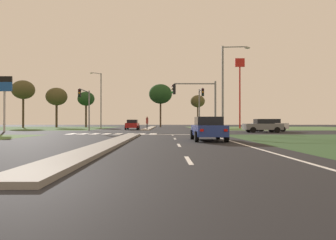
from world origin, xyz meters
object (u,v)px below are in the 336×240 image
(traffic_signal_far_right, at_px, (201,102))
(treeline_fifth, at_px, (198,101))
(treeline_third, at_px, (86,99))
(car_red_near, at_px, (132,125))
(car_blue_second, at_px, (208,128))
(treeline_second, at_px, (57,97))
(treeline_fourth, at_px, (161,94))
(street_lamp_second, at_px, (225,84))
(fuel_price_totem, at_px, (4,91))
(car_grey_third, at_px, (263,126))
(traffic_signal_far_left, at_px, (86,102))
(fastfood_pole_sign, at_px, (240,78))
(pedestrian_at_median, at_px, (147,121))
(car_white_fourth, at_px, (270,125))
(traffic_signal_near_right, at_px, (199,98))
(treeline_near, at_px, (23,90))
(street_lamp_third, at_px, (100,98))

(traffic_signal_far_right, bearing_deg, treeline_fifth, 84.44)
(treeline_third, bearing_deg, traffic_signal_far_right, -51.22)
(car_red_near, relative_size, treeline_fifth, 0.61)
(car_blue_second, bearing_deg, traffic_signal_far_right, 84.43)
(treeline_second, xyz_separation_m, treeline_fourth, (23.02, 2.91, 0.89))
(street_lamp_second, height_order, treeline_third, street_lamp_second)
(street_lamp_second, bearing_deg, fuel_price_totem, 163.99)
(car_red_near, relative_size, treeline_third, 0.56)
(traffic_signal_far_right, height_order, fuel_price_totem, fuel_price_totem)
(fuel_price_totem, height_order, treeline_fifth, treeline_fifth)
(car_grey_third, relative_size, treeline_fourth, 0.42)
(traffic_signal_far_left, bearing_deg, car_blue_second, -57.91)
(fastfood_pole_sign, xyz_separation_m, fuel_price_totem, (-33.50, -20.29, -4.61))
(fuel_price_totem, bearing_deg, treeline_second, 98.61)
(treeline_fifth, bearing_deg, car_red_near, -119.41)
(car_grey_third, xyz_separation_m, treeline_third, (-28.70, 34.42, 5.60))
(traffic_signal_far_right, xyz_separation_m, fuel_price_totem, (-24.09, -3.73, 1.01))
(car_blue_second, bearing_deg, fuel_price_totem, 141.33)
(pedestrian_at_median, bearing_deg, car_red_near, -2.74)
(car_blue_second, xyz_separation_m, treeline_third, (-20.38, 49.30, 5.61))
(treeline_second, height_order, treeline_fifth, treeline_second)
(car_white_fourth, bearing_deg, treeline_second, 51.21)
(car_red_near, bearing_deg, pedestrian_at_median, 133.50)
(traffic_signal_near_right, bearing_deg, treeline_third, 117.72)
(car_blue_second, bearing_deg, treeline_third, 112.46)
(traffic_signal_far_right, height_order, fastfood_pole_sign, fastfood_pole_sign)
(traffic_signal_far_left, distance_m, traffic_signal_near_right, 17.71)
(car_blue_second, xyz_separation_m, fastfood_pole_sign, (11.49, 37.90, 8.74))
(car_red_near, xyz_separation_m, car_white_fourth, (18.13, -9.49, 0.00))
(car_grey_third, relative_size, treeline_third, 0.52)
(car_blue_second, xyz_separation_m, treeline_near, (-32.92, 46.01, 7.28))
(treeline_near, bearing_deg, traffic_signal_far_left, -51.71)
(treeline_near, bearing_deg, pedestrian_at_median, -36.54)
(traffic_signal_far_right, bearing_deg, treeline_fourth, 100.81)
(car_red_near, distance_m, car_blue_second, 29.12)
(car_grey_third, xyz_separation_m, treeline_near, (-41.24, 31.13, 7.27))
(car_white_fourth, distance_m, traffic_signal_far_right, 9.31)
(treeline_second, xyz_separation_m, treeline_fifth, (31.59, 2.08, -0.87))
(treeline_second, height_order, treeline_third, treeline_second)
(car_red_near, bearing_deg, car_blue_second, 105.35)
(car_grey_third, height_order, street_lamp_second, street_lamp_second)
(traffic_signal_far_right, xyz_separation_m, fastfood_pole_sign, (9.41, 16.56, 5.62))
(traffic_signal_near_right, bearing_deg, car_grey_third, 34.04)
(treeline_second, bearing_deg, traffic_signal_far_left, -63.75)
(traffic_signal_far_right, xyz_separation_m, traffic_signal_near_right, (-1.59, -11.75, -0.40))
(street_lamp_third, xyz_separation_m, treeline_fourth, (10.46, 16.76, 2.23))
(fuel_price_totem, bearing_deg, car_red_near, 36.21)
(car_grey_third, distance_m, treeline_fifth, 36.13)
(traffic_signal_far_left, bearing_deg, traffic_signal_near_right, -39.80)
(street_lamp_third, bearing_deg, car_red_near, -45.35)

